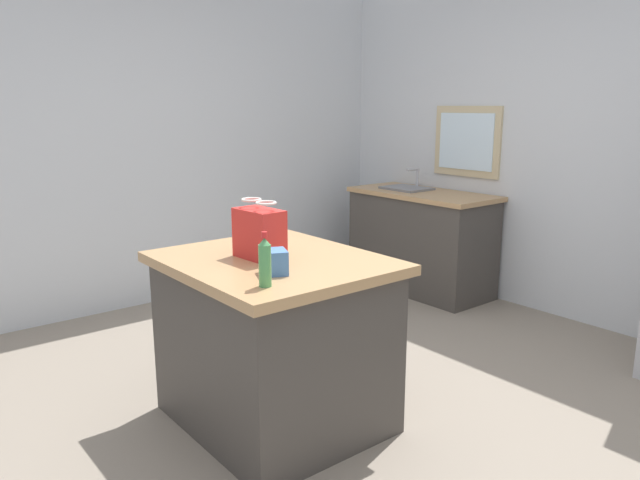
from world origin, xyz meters
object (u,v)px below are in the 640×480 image
kitchen_island (275,340)px  small_box (275,262)px  shopping_bag (259,233)px  bottle (265,262)px

kitchen_island → small_box: (0.24, -0.15, 0.49)m
kitchen_island → small_box: small_box is taller
shopping_bag → small_box: shopping_bag is taller
small_box → shopping_bag: bearing=160.1°
shopping_bag → bottle: bearing=-30.6°
kitchen_island → small_box: 0.57m
shopping_bag → bottle: 0.49m
shopping_bag → small_box: 0.31m
kitchen_island → bottle: size_ratio=4.73×
kitchen_island → small_box: size_ratio=9.00×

